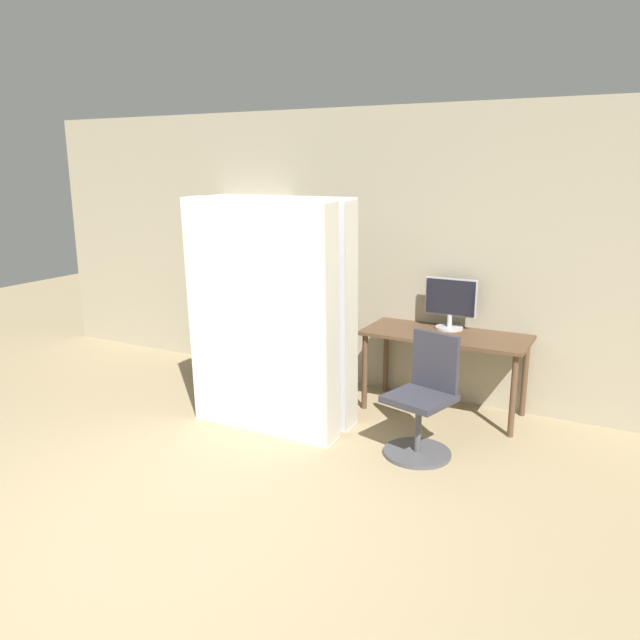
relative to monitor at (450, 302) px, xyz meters
The scene contains 8 objects.
ground_plane 3.51m from the monitor, 105.46° to the right, with size 16.00×16.00×0.00m, color #9E8966.
wall_back 0.99m from the monitor, 169.24° to the left, with size 8.00×0.06×2.70m.
desk 0.38m from the monitor, 83.14° to the right, with size 1.43×0.63×0.73m.
monitor is the anchor object (origin of this frame).
office_chair 1.22m from the monitor, 83.05° to the right, with size 0.54×0.54×0.94m.
bookshelf 2.24m from the monitor, behind, with size 0.88×0.28×1.86m.
mattress_near 1.73m from the monitor, 133.38° to the right, with size 1.31×0.28×1.93m.
mattress_far 1.50m from the monitor, 142.40° to the right, with size 1.31×0.28×1.93m.
Camera 1 is at (2.42, -2.11, 2.16)m, focal length 35.00 mm.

